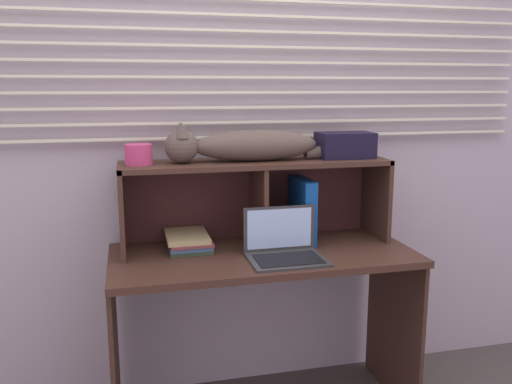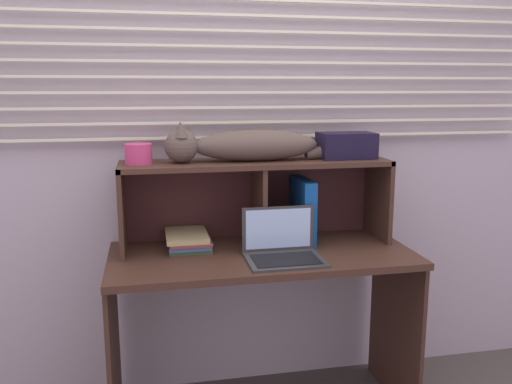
% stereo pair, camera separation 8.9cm
% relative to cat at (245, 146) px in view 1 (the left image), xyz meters
% --- Properties ---
extents(back_panel_with_blinds, '(4.40, 0.08, 2.50)m').
position_rel_cat_xyz_m(back_panel_with_blinds, '(0.05, 0.20, 0.03)').
color(back_panel_with_blinds, '#B8ACB6').
rests_on(back_panel_with_blinds, ground).
extents(desk, '(1.31, 0.58, 0.77)m').
position_rel_cat_xyz_m(desk, '(0.05, -0.13, -0.61)').
color(desk, '#41281D').
rests_on(desk, ground).
extents(hutch_shelf_unit, '(1.20, 0.30, 0.38)m').
position_rel_cat_xyz_m(hutch_shelf_unit, '(0.05, 0.03, -0.18)').
color(hutch_shelf_unit, '#41281D').
rests_on(hutch_shelf_unit, desk).
extents(cat, '(0.94, 0.16, 0.18)m').
position_rel_cat_xyz_m(cat, '(0.00, 0.00, 0.00)').
color(cat, brown).
rests_on(cat, hutch_shelf_unit).
extents(laptop, '(0.32, 0.25, 0.20)m').
position_rel_cat_xyz_m(laptop, '(0.12, -0.23, -0.41)').
color(laptop, '#343434').
rests_on(laptop, desk).
extents(binder_upright, '(0.06, 0.26, 0.29)m').
position_rel_cat_xyz_m(binder_upright, '(0.27, -0.00, -0.31)').
color(binder_upright, '#104A98').
rests_on(binder_upright, desk).
extents(book_stack, '(0.19, 0.27, 0.07)m').
position_rel_cat_xyz_m(book_stack, '(-0.26, -0.00, -0.42)').
color(book_stack, '#486843').
rests_on(book_stack, desk).
extents(small_basket, '(0.12, 0.12, 0.09)m').
position_rel_cat_xyz_m(small_basket, '(-0.46, -0.00, -0.03)').
color(small_basket, '#C73C6E').
rests_on(small_basket, hutch_shelf_unit).
extents(storage_box, '(0.25, 0.15, 0.12)m').
position_rel_cat_xyz_m(storage_box, '(0.47, -0.00, -0.01)').
color(storage_box, black).
rests_on(storage_box, hutch_shelf_unit).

